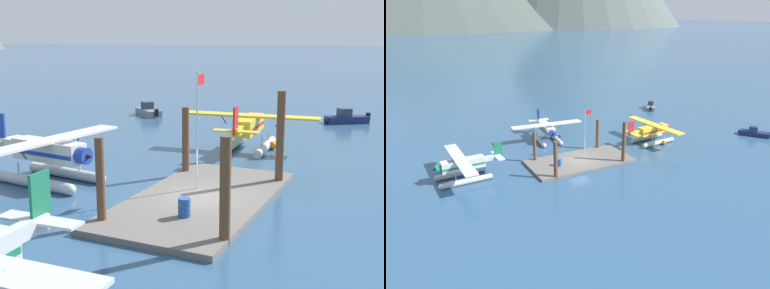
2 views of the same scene
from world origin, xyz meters
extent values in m
plane|color=#2D5175|center=(0.00, 0.00, 0.00)|extent=(1200.00, 1200.00, 0.00)
cube|color=#66605B|center=(0.00, 0.00, 0.15)|extent=(13.04, 6.61, 0.30)
cylinder|color=brown|center=(-4.71, -3.09, 2.29)|extent=(0.46, 0.46, 4.58)
cylinder|color=brown|center=(4.75, -2.85, 2.74)|extent=(0.48, 0.48, 5.47)
cylinder|color=brown|center=(-4.95, 2.77, 2.05)|extent=(0.41, 0.41, 4.09)
cylinder|color=brown|center=(4.42, 2.98, 2.14)|extent=(0.45, 0.45, 4.27)
cylinder|color=silver|center=(1.22, 0.79, 3.43)|extent=(0.08, 0.08, 6.25)
cube|color=red|center=(1.67, 0.79, 6.20)|extent=(0.90, 0.03, 0.56)
sphere|color=gold|center=(1.22, 0.79, 6.60)|extent=(0.10, 0.10, 0.10)
cylinder|color=#1E4C99|center=(-3.06, -0.48, 0.74)|extent=(0.58, 0.58, 0.88)
torus|color=#1E4C99|center=(-3.06, -0.48, 0.74)|extent=(0.62, 0.62, 0.04)
sphere|color=orange|center=(13.85, 0.06, 0.32)|extent=(0.65, 0.65, 0.65)
cylinder|color=#B7BABF|center=(0.84, 9.45, 0.32)|extent=(1.19, 5.64, 0.64)
sphere|color=#B7BABF|center=(0.56, 6.66, 0.32)|extent=(0.64, 0.64, 0.64)
cylinder|color=#B7BABF|center=(-1.64, 9.70, 0.32)|extent=(1.19, 5.64, 0.64)
sphere|color=#B7BABF|center=(-1.92, 6.91, 0.32)|extent=(0.64, 0.64, 0.64)
cylinder|color=#B7BABF|center=(0.72, 8.25, 0.99)|extent=(0.10, 0.10, 0.70)
cylinder|color=#B7BABF|center=(0.96, 10.64, 0.99)|extent=(0.10, 0.10, 0.70)
cylinder|color=#B7BABF|center=(-1.76, 8.50, 0.99)|extent=(0.10, 0.10, 0.70)
cylinder|color=#B7BABF|center=(-1.52, 10.89, 0.99)|extent=(0.10, 0.10, 0.70)
cube|color=silver|center=(-0.40, 9.57, 1.94)|extent=(1.71, 4.90, 1.20)
cube|color=#1E389E|center=(-0.40, 9.57, 1.84)|extent=(1.72, 4.81, 0.24)
cube|color=#283347|center=(-0.51, 8.50, 2.27)|extent=(1.16, 1.20, 0.56)
cube|color=silver|center=(-0.43, 9.27, 2.61)|extent=(10.49, 2.43, 0.14)
cylinder|color=#1E389E|center=(1.76, 9.05, 2.27)|extent=(0.63, 0.14, 0.84)
cylinder|color=#1E389E|center=(-2.62, 9.49, 2.27)|extent=(0.63, 0.14, 0.84)
cylinder|color=#1E389E|center=(-0.67, 6.88, 1.94)|extent=(1.01, 0.69, 0.96)
cone|color=black|center=(-0.71, 6.44, 1.94)|extent=(0.39, 0.38, 0.36)
cube|color=silver|center=(-0.08, 12.81, 2.04)|extent=(0.66, 2.23, 0.56)
cube|color=silver|center=(0.00, 13.60, 2.14)|extent=(3.26, 1.11, 0.10)
cube|color=silver|center=(-10.80, 1.77, 2.04)|extent=(2.22, 0.53, 0.56)
cube|color=#196B47|center=(-9.90, 1.81, 2.89)|extent=(1.00, 0.16, 1.90)
cube|color=silver|center=(-10.00, 1.80, 2.14)|extent=(0.94, 3.23, 0.10)
cylinder|color=#B7BABF|center=(12.91, 2.92, 0.32)|extent=(5.63, 1.10, 0.64)
sphere|color=#B7BABF|center=(15.70, 3.15, 0.32)|extent=(0.64, 0.64, 0.64)
cylinder|color=#B7BABF|center=(13.12, 0.43, 0.32)|extent=(5.63, 1.10, 0.64)
sphere|color=#B7BABF|center=(15.91, 0.66, 0.32)|extent=(0.64, 0.64, 0.64)
cylinder|color=#B7BABF|center=(14.11, 3.02, 0.99)|extent=(0.10, 0.10, 0.70)
cylinder|color=#B7BABF|center=(11.71, 2.82, 0.99)|extent=(0.10, 0.10, 0.70)
cylinder|color=#B7BABF|center=(14.31, 0.53, 0.99)|extent=(0.10, 0.10, 0.70)
cylinder|color=#B7BABF|center=(11.92, 0.33, 0.99)|extent=(0.10, 0.10, 0.70)
cube|color=yellow|center=(13.01, 1.68, 1.94)|extent=(4.89, 1.63, 1.20)
cube|color=#B21E1E|center=(13.01, 1.68, 1.84)|extent=(4.79, 1.65, 0.24)
cube|color=#283347|center=(14.09, 1.77, 2.27)|extent=(1.18, 1.14, 0.56)
cube|color=yellow|center=(13.31, 1.70, 2.61)|extent=(2.26, 10.48, 0.14)
cylinder|color=#B21E1E|center=(13.13, 3.89, 2.27)|extent=(0.13, 0.63, 0.84)
cylinder|color=#B21E1E|center=(13.49, -0.49, 2.27)|extent=(0.13, 0.63, 0.84)
cylinder|color=#B21E1E|center=(15.70, 1.90, 1.94)|extent=(0.68, 1.01, 0.96)
cone|color=black|center=(16.15, 1.94, 1.94)|extent=(0.38, 0.39, 0.36)
cube|color=yellow|center=(9.77, 1.41, 2.04)|extent=(2.23, 0.62, 0.56)
cube|color=#B21E1E|center=(8.88, 1.33, 2.89)|extent=(1.01, 0.20, 1.90)
cube|color=yellow|center=(8.98, 1.34, 2.14)|extent=(1.06, 3.26, 0.10)
cube|color=navy|center=(29.04, -3.40, 0.35)|extent=(3.56, 4.33, 0.70)
sphere|color=navy|center=(27.88, -1.64, 0.35)|extent=(0.70, 0.70, 0.70)
cube|color=#283347|center=(28.87, -3.15, 1.10)|extent=(1.58, 1.61, 0.80)
cube|color=black|center=(30.29, -5.30, 0.60)|extent=(0.48, 0.47, 0.80)
cube|color=gray|center=(25.21, 17.39, 0.35)|extent=(3.78, 4.23, 0.70)
sphere|color=gray|center=(26.51, 19.04, 0.35)|extent=(0.70, 0.70, 0.70)
cube|color=#283347|center=(25.40, 17.62, 1.10)|extent=(1.61, 1.62, 0.80)
cube|color=black|center=(23.80, 15.60, 0.60)|extent=(0.48, 0.47, 0.80)
camera|label=1|loc=(-22.75, -9.87, 8.31)|focal=46.69mm
camera|label=2|loc=(-20.32, -38.00, 18.18)|focal=34.17mm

